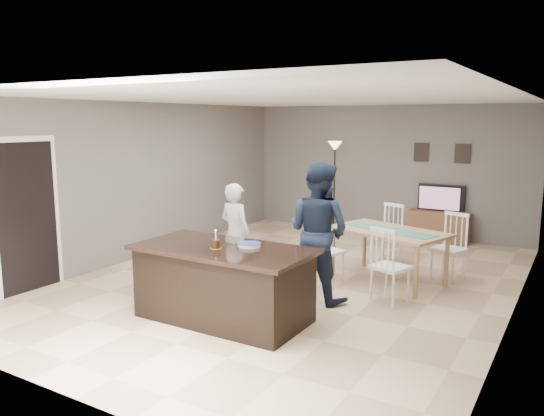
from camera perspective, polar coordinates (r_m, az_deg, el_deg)
The scene contains 14 objects.
floor at distance 8.07m, azimuth 2.42°, elevation -7.82°, with size 8.00×8.00×0.00m, color #DAB98B.
room_shell at distance 7.74m, azimuth 2.51°, elevation 4.12°, with size 8.00×8.00×8.00m.
kitchen_island at distance 6.48m, azimuth -5.22°, elevation -8.03°, with size 2.15×1.10×0.90m.
tv_console at distance 11.04m, azimuth 17.40°, elevation -1.92°, with size 1.20×0.40×0.60m, color brown.
television at distance 11.01m, azimuth 17.64°, elevation 1.02°, with size 0.91×0.12×0.53m, color black.
tv_screen_glow at distance 10.94m, azimuth 17.54°, elevation 1.00°, with size 0.78×0.78×0.00m, color #FD581C.
picture_frames at distance 11.07m, azimuth 17.78°, elevation 5.67°, with size 1.10×0.02×0.38m.
doorway at distance 8.10m, azimuth -24.89°, elevation 0.49°, with size 0.00×2.10×2.65m.
woman at distance 7.85m, azimuth -3.96°, elevation -2.71°, with size 0.54×0.36×1.49m, color silver.
man at distance 7.07m, azimuth 5.00°, elevation -2.53°, with size 0.91×0.71×1.86m, color #171F33.
birthday_cake at distance 6.30m, azimuth -6.06°, elevation -3.86°, with size 0.14×0.14×0.22m.
plate_stack at distance 6.36m, azimuth -2.47°, elevation -3.96°, with size 0.28×0.28×0.04m.
dining_table at distance 8.09m, azimuth 12.41°, elevation -3.25°, with size 2.08×2.27×1.01m.
floor_lamp at distance 11.12m, azimuth 6.76°, elevation 4.87°, with size 0.29×0.29×1.96m.
Camera 1 is at (3.66, -6.79, 2.40)m, focal length 35.00 mm.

